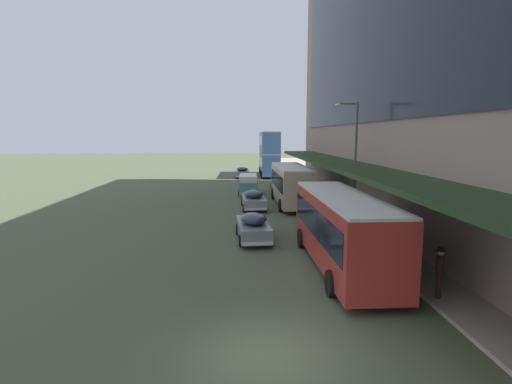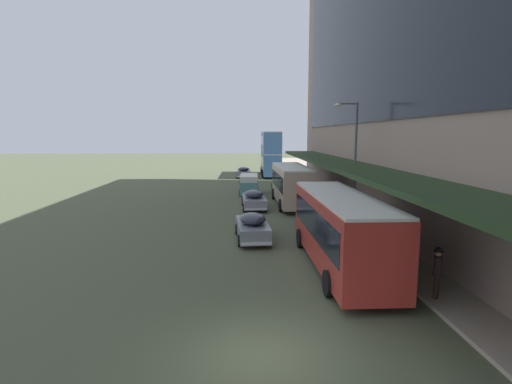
{
  "view_description": "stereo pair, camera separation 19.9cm",
  "coord_description": "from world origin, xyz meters",
  "px_view_note": "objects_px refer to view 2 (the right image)",
  "views": [
    {
      "loc": [
        -0.82,
        -10.03,
        5.97
      ],
      "look_at": [
        0.63,
        18.5,
        1.85
      ],
      "focal_mm": 28.0,
      "sensor_mm": 36.0,
      "label": 1
    },
    {
      "loc": [
        -0.62,
        -10.04,
        5.97
      ],
      "look_at": [
        0.63,
        18.5,
        1.85
      ],
      "focal_mm": 28.0,
      "sensor_mm": 36.0,
      "label": 2
    }
  ],
  "objects_px": {
    "sedan_oncoming_rear": "(244,172)",
    "transit_bus_kerbside_front": "(271,152)",
    "fire_hydrant": "(346,215)",
    "street_lamp": "(353,156)",
    "sedan_second_near": "(254,199)",
    "transit_bus_kerbside_rear": "(292,183)",
    "pedestrian_at_kerb": "(437,270)",
    "sedan_trailing_near": "(281,183)",
    "sedan_second_mid": "(253,227)",
    "vw_van": "(249,183)",
    "transit_bus_kerbside_far": "(340,227)"
  },
  "relations": [
    {
      "from": "sedan_oncoming_rear",
      "to": "transit_bus_kerbside_front",
      "type": "bearing_deg",
      "value": 31.71
    },
    {
      "from": "sedan_oncoming_rear",
      "to": "fire_hydrant",
      "type": "height_order",
      "value": "sedan_oncoming_rear"
    },
    {
      "from": "street_lamp",
      "to": "sedan_second_near",
      "type": "bearing_deg",
      "value": 130.62
    },
    {
      "from": "transit_bus_kerbside_rear",
      "to": "sedan_oncoming_rear",
      "type": "height_order",
      "value": "transit_bus_kerbside_rear"
    },
    {
      "from": "pedestrian_at_kerb",
      "to": "sedan_second_near",
      "type": "bearing_deg",
      "value": 107.3
    },
    {
      "from": "sedan_trailing_near",
      "to": "fire_hydrant",
      "type": "bearing_deg",
      "value": -80.16
    },
    {
      "from": "sedan_second_mid",
      "to": "pedestrian_at_kerb",
      "type": "bearing_deg",
      "value": -54.6
    },
    {
      "from": "sedan_second_near",
      "to": "vw_van",
      "type": "bearing_deg",
      "value": 91.44
    },
    {
      "from": "sedan_second_near",
      "to": "street_lamp",
      "type": "height_order",
      "value": "street_lamp"
    },
    {
      "from": "fire_hydrant",
      "to": "transit_bus_kerbside_front",
      "type": "bearing_deg",
      "value": 94.93
    },
    {
      "from": "sedan_trailing_near",
      "to": "street_lamp",
      "type": "height_order",
      "value": "street_lamp"
    },
    {
      "from": "pedestrian_at_kerb",
      "to": "transit_bus_kerbside_far",
      "type": "bearing_deg",
      "value": 123.88
    },
    {
      "from": "sedan_second_mid",
      "to": "transit_bus_kerbside_front",
      "type": "bearing_deg",
      "value": 83.81
    },
    {
      "from": "sedan_second_mid",
      "to": "sedan_second_near",
      "type": "bearing_deg",
      "value": 87.28
    },
    {
      "from": "sedan_trailing_near",
      "to": "fire_hydrant",
      "type": "relative_size",
      "value": 6.66
    },
    {
      "from": "transit_bus_kerbside_rear",
      "to": "sedan_second_near",
      "type": "xyz_separation_m",
      "value": [
        -3.25,
        -1.39,
        -1.16
      ]
    },
    {
      "from": "sedan_second_mid",
      "to": "sedan_trailing_near",
      "type": "relative_size",
      "value": 0.99
    },
    {
      "from": "pedestrian_at_kerb",
      "to": "street_lamp",
      "type": "relative_size",
      "value": 0.24
    },
    {
      "from": "transit_bus_kerbside_rear",
      "to": "sedan_second_mid",
      "type": "height_order",
      "value": "transit_bus_kerbside_rear"
    },
    {
      "from": "transit_bus_kerbside_rear",
      "to": "fire_hydrant",
      "type": "bearing_deg",
      "value": -66.6
    },
    {
      "from": "transit_bus_kerbside_far",
      "to": "pedestrian_at_kerb",
      "type": "distance_m",
      "value": 4.63
    },
    {
      "from": "sedan_second_near",
      "to": "sedan_oncoming_rear",
      "type": "bearing_deg",
      "value": 91.3
    },
    {
      "from": "sedan_oncoming_rear",
      "to": "sedan_second_near",
      "type": "xyz_separation_m",
      "value": [
        0.54,
        -23.72,
        0.02
      ]
    },
    {
      "from": "transit_bus_kerbside_front",
      "to": "transit_bus_kerbside_far",
      "type": "relative_size",
      "value": 1.1
    },
    {
      "from": "transit_bus_kerbside_far",
      "to": "fire_hydrant",
      "type": "bearing_deg",
      "value": 73.2
    },
    {
      "from": "transit_bus_kerbside_rear",
      "to": "sedan_second_near",
      "type": "relative_size",
      "value": 1.95
    },
    {
      "from": "transit_bus_kerbside_front",
      "to": "sedan_oncoming_rear",
      "type": "xyz_separation_m",
      "value": [
        -3.98,
        -2.46,
        -2.69
      ]
    },
    {
      "from": "pedestrian_at_kerb",
      "to": "sedan_trailing_near",
      "type": "bearing_deg",
      "value": 94.75
    },
    {
      "from": "fire_hydrant",
      "to": "sedan_second_near",
      "type": "bearing_deg",
      "value": 139.23
    },
    {
      "from": "sedan_oncoming_rear",
      "to": "sedan_trailing_near",
      "type": "distance_m",
      "value": 13.52
    },
    {
      "from": "sedan_trailing_near",
      "to": "vw_van",
      "type": "height_order",
      "value": "vw_van"
    },
    {
      "from": "sedan_trailing_near",
      "to": "pedestrian_at_kerb",
      "type": "xyz_separation_m",
      "value": [
        2.45,
        -29.44,
        0.45
      ]
    },
    {
      "from": "sedan_oncoming_rear",
      "to": "sedan_second_mid",
      "type": "bearing_deg",
      "value": -89.88
    },
    {
      "from": "transit_bus_kerbside_rear",
      "to": "transit_bus_kerbside_far",
      "type": "height_order",
      "value": "transit_bus_kerbside_rear"
    },
    {
      "from": "sedan_second_mid",
      "to": "street_lamp",
      "type": "relative_size",
      "value": 0.59
    },
    {
      "from": "sedan_oncoming_rear",
      "to": "pedestrian_at_kerb",
      "type": "xyz_separation_m",
      "value": [
        6.35,
        -42.38,
        0.44
      ]
    },
    {
      "from": "sedan_trailing_near",
      "to": "vw_van",
      "type": "relative_size",
      "value": 1.01
    },
    {
      "from": "transit_bus_kerbside_far",
      "to": "street_lamp",
      "type": "relative_size",
      "value": 1.29
    },
    {
      "from": "transit_bus_kerbside_front",
      "to": "sedan_oncoming_rear",
      "type": "bearing_deg",
      "value": -148.29
    },
    {
      "from": "sedan_second_near",
      "to": "transit_bus_kerbside_front",
      "type": "bearing_deg",
      "value": 82.52
    },
    {
      "from": "sedan_second_mid",
      "to": "pedestrian_at_kerb",
      "type": "distance_m",
      "value": 10.84
    },
    {
      "from": "sedan_second_near",
      "to": "sedan_second_mid",
      "type": "height_order",
      "value": "sedan_second_mid"
    },
    {
      "from": "vw_van",
      "to": "fire_hydrant",
      "type": "distance_m",
      "value": 14.76
    },
    {
      "from": "transit_bus_kerbside_front",
      "to": "transit_bus_kerbside_far",
      "type": "height_order",
      "value": "transit_bus_kerbside_front"
    },
    {
      "from": "transit_bus_kerbside_front",
      "to": "sedan_oncoming_rear",
      "type": "relative_size",
      "value": 2.46
    },
    {
      "from": "sedan_oncoming_rear",
      "to": "sedan_second_mid",
      "type": "relative_size",
      "value": 0.98
    },
    {
      "from": "pedestrian_at_kerb",
      "to": "fire_hydrant",
      "type": "height_order",
      "value": "pedestrian_at_kerb"
    },
    {
      "from": "sedan_second_mid",
      "to": "sedan_trailing_near",
      "type": "bearing_deg",
      "value": 79.48
    },
    {
      "from": "transit_bus_kerbside_far",
      "to": "pedestrian_at_kerb",
      "type": "xyz_separation_m",
      "value": [
        2.55,
        -3.79,
        -0.74
      ]
    },
    {
      "from": "sedan_trailing_near",
      "to": "vw_van",
      "type": "xyz_separation_m",
      "value": [
        -3.56,
        -2.77,
        0.37
      ]
    }
  ]
}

